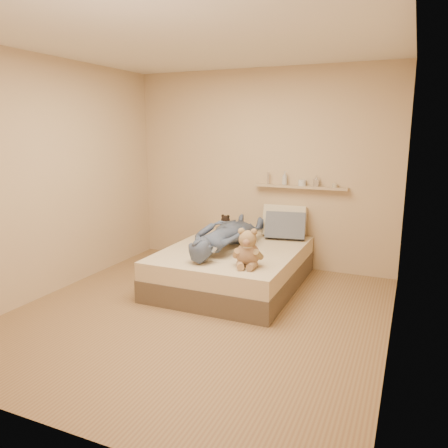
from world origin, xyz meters
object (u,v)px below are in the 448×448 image
at_px(bed, 233,267).
at_px(person, 225,234).
at_px(pillow_cream, 284,221).
at_px(teddy_bear, 248,251).
at_px(game_console, 209,249).
at_px(wall_shelf, 300,187).
at_px(pillow_grey, 285,226).
at_px(dark_plush, 226,226).

height_order(bed, person, person).
height_order(bed, pillow_cream, pillow_cream).
bearing_deg(teddy_bear, game_console, -177.74).
xyz_separation_m(bed, wall_shelf, (0.55, 0.91, 0.88)).
distance_m(bed, pillow_cream, 1.01).
height_order(pillow_cream, pillow_grey, pillow_cream).
distance_m(dark_plush, pillow_cream, 0.78).
bearing_deg(dark_plush, person, -66.96).
distance_m(game_console, teddy_bear, 0.42).
bearing_deg(person, wall_shelf, -120.12).
xyz_separation_m(bed, pillow_grey, (0.43, 0.69, 0.40)).
height_order(dark_plush, pillow_cream, pillow_cream).
bearing_deg(bed, game_console, -92.32).
relative_size(bed, person, 1.29).
distance_m(bed, person, 0.41).
relative_size(pillow_cream, person, 0.37).
bearing_deg(pillow_cream, dark_plush, -164.00).
bearing_deg(pillow_grey, game_console, -109.36).
distance_m(bed, wall_shelf, 1.38).
xyz_separation_m(bed, person, (-0.08, -0.06, 0.40)).
relative_size(bed, pillow_cream, 3.45).
relative_size(teddy_bear, wall_shelf, 0.34).
relative_size(person, wall_shelf, 1.23).
bearing_deg(wall_shelf, person, -123.03).
height_order(person, wall_shelf, wall_shelf).
bearing_deg(teddy_bear, pillow_grey, 88.45).
xyz_separation_m(bed, game_console, (-0.02, -0.61, 0.37)).
bearing_deg(wall_shelf, teddy_bear, -95.87).
bearing_deg(teddy_bear, dark_plush, 122.32).
bearing_deg(dark_plush, teddy_bear, -57.68).
xyz_separation_m(bed, pillow_cream, (0.38, 0.83, 0.43)).
bearing_deg(bed, pillow_grey, 58.04).
xyz_separation_m(pillow_cream, wall_shelf, (0.17, 0.08, 0.45)).
relative_size(pillow_cream, wall_shelf, 0.46).
relative_size(bed, dark_plush, 7.04).
xyz_separation_m(pillow_grey, person, (-0.51, -0.75, 0.01)).
height_order(game_console, dark_plush, dark_plush).
bearing_deg(wall_shelf, bed, -121.18).
height_order(game_console, teddy_bear, teddy_bear).
distance_m(game_console, wall_shelf, 1.70).
bearing_deg(pillow_cream, game_console, -105.67).
xyz_separation_m(teddy_bear, dark_plush, (-0.76, 1.21, -0.05)).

